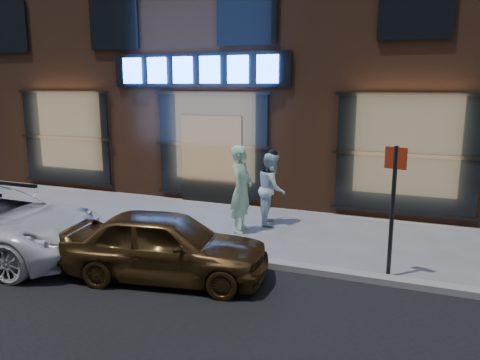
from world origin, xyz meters
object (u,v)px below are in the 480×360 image
Objects in this scene: man_cap at (272,188)px; sign_post at (393,199)px; man_bowtie at (241,189)px; gold_sedan at (166,245)px.

sign_post is (2.82, -2.28, 0.51)m from man_cap.
man_bowtie reaches higher than gold_sedan.
man_bowtie is 0.95m from man_cap.
gold_sedan is at bearing 154.87° from man_cap.
man_cap is at bearing -26.29° from man_bowtie.
sign_post reaches higher than gold_sedan.
man_cap is (0.43, 0.84, -0.12)m from man_bowtie.
man_bowtie reaches higher than man_cap.
man_bowtie is 2.92m from gold_sedan.
man_bowtie is 0.86× the size of sign_post.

